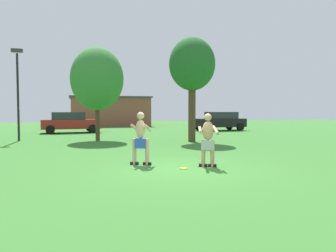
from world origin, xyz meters
TOP-DOWN VIEW (x-y plane):
  - ground_plane at (0.00, 0.00)m, footprint 80.00×80.00m
  - player_with_cap at (-1.05, 1.02)m, footprint 0.75×0.72m
  - player_in_gray at (0.83, 0.07)m, footprint 0.65×0.77m
  - frisbee at (0.02, -0.02)m, footprint 0.25×0.25m
  - car_red_near_post at (-3.31, 16.78)m, footprint 4.40×2.23m
  - car_black_mid_lot at (8.83, 16.09)m, footprint 4.39×2.22m
  - lamp_post at (-6.05, 10.75)m, footprint 0.60×0.24m
  - outbuilding_behind_lot at (0.77, 27.61)m, footprint 8.53×6.40m
  - tree_left_field at (-1.77, 9.81)m, footprint 2.98×2.98m
  - tree_behind_players at (3.16, 7.68)m, footprint 2.52×2.52m

SIDE VIEW (x-z plane):
  - ground_plane at x=0.00m, z-range 0.00..0.00m
  - frisbee at x=0.02m, z-range 0.00..0.03m
  - car_red_near_post at x=-3.31m, z-range 0.03..1.61m
  - car_black_mid_lot at x=8.83m, z-range 0.03..1.61m
  - player_in_gray at x=0.83m, z-range 0.04..1.67m
  - player_with_cap at x=-1.05m, z-range 0.08..1.76m
  - outbuilding_behind_lot at x=0.77m, z-range 0.01..3.21m
  - lamp_post at x=-6.05m, z-range 0.63..5.77m
  - tree_left_field at x=-1.77m, z-range 0.85..6.14m
  - tree_behind_players at x=3.16m, z-range 1.33..7.02m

